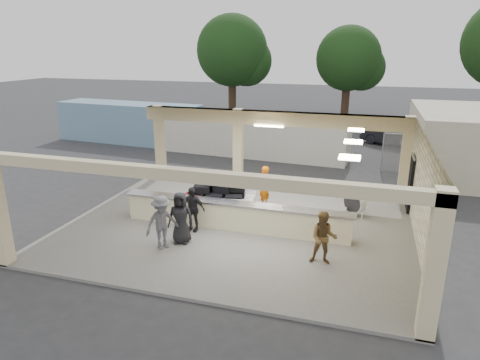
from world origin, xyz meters
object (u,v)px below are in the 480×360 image
(drum_fan, at_px, (355,202))
(baggage_handler, at_px, (264,186))
(passenger_d, at_px, (181,218))
(passenger_c, at_px, (162,222))
(car_dark, at_px, (394,135))
(car_white_a, at_px, (444,146))
(container_blue, at_px, (129,123))
(container_white, at_px, (254,135))
(baggage_counter, at_px, (235,216))
(passenger_a, at_px, (324,238))
(passenger_b, at_px, (192,209))
(luggage_cart, at_px, (217,195))

(drum_fan, relative_size, baggage_handler, 0.59)
(passenger_d, bearing_deg, passenger_c, -134.99)
(car_dark, bearing_deg, baggage_handler, -172.43)
(car_white_a, height_order, container_blue, container_blue)
(baggage_handler, distance_m, passenger_c, 5.01)
(baggage_handler, height_order, container_white, container_white)
(passenger_c, bearing_deg, passenger_d, 1.33)
(passenger_c, relative_size, passenger_d, 1.01)
(baggage_counter, relative_size, drum_fan, 8.23)
(container_white, bearing_deg, passenger_a, -61.75)
(baggage_handler, distance_m, passenger_b, 3.49)
(baggage_handler, distance_m, car_dark, 14.51)
(baggage_counter, height_order, drum_fan, drum_fan)
(drum_fan, relative_size, passenger_c, 0.57)
(passenger_b, distance_m, container_white, 11.46)
(passenger_b, height_order, passenger_d, passenger_d)
(luggage_cart, bearing_deg, passenger_b, -109.27)
(passenger_a, bearing_deg, container_blue, 132.55)
(passenger_b, height_order, car_white_a, passenger_b)
(baggage_counter, bearing_deg, car_white_a, 58.12)
(car_white_a, relative_size, container_blue, 0.45)
(baggage_counter, xyz_separation_m, passenger_a, (3.24, -1.62, 0.32))
(baggage_counter, height_order, car_white_a, car_white_a)
(container_white, bearing_deg, container_blue, 177.06)
(baggage_counter, xyz_separation_m, container_blue, (-11.28, 12.05, 0.71))
(baggage_handler, distance_m, container_white, 8.86)
(passenger_b, height_order, container_white, container_white)
(baggage_handler, bearing_deg, drum_fan, 106.54)
(baggage_handler, xyz_separation_m, passenger_a, (2.79, -4.06, -0.03))
(car_white_a, bearing_deg, passenger_a, -176.15)
(passenger_b, bearing_deg, car_dark, 68.55)
(luggage_cart, bearing_deg, baggage_handler, 39.10)
(car_white_a, bearing_deg, drum_fan, -179.25)
(passenger_d, distance_m, container_white, 12.44)
(passenger_d, height_order, container_blue, container_blue)
(baggage_counter, height_order, container_blue, container_blue)
(passenger_d, distance_m, car_white_a, 18.20)
(passenger_b, bearing_deg, container_blue, 130.31)
(passenger_a, bearing_deg, baggage_handler, 120.38)
(baggage_handler, bearing_deg, car_white_a, 160.25)
(luggage_cart, height_order, passenger_a, passenger_a)
(passenger_b, relative_size, container_white, 0.14)
(car_white_a, bearing_deg, luggage_cart, 166.10)
(drum_fan, xyz_separation_m, car_white_a, (4.59, 11.27, 0.01))
(baggage_counter, height_order, passenger_c, passenger_c)
(baggage_handler, relative_size, car_white_a, 0.37)
(passenger_b, xyz_separation_m, passenger_d, (0.02, -0.98, 0.07))
(baggage_counter, bearing_deg, container_white, 101.71)
(passenger_b, xyz_separation_m, car_dark, (7.18, 16.46, -0.22))
(passenger_a, bearing_deg, container_white, 109.55)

